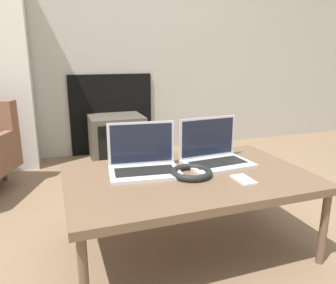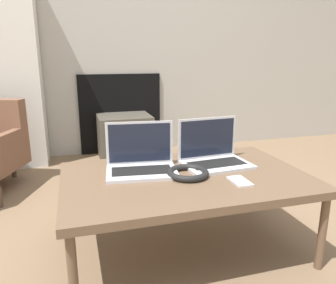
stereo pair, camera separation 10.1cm
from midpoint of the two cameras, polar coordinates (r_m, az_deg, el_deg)
name	(u,v)px [view 1 (the left image)]	position (r m, az deg, el deg)	size (l,w,h in m)	color
ground_plane	(201,265)	(1.63, 3.80, -20.60)	(14.00, 14.00, 0.00)	#7A6047
wall_back	(112,17)	(3.29, -10.73, 20.54)	(7.00, 0.08, 2.60)	#ADA89E
table	(189,181)	(1.58, 1.82, -6.74)	(1.15, 0.72, 0.39)	brown
laptop_left	(144,161)	(1.60, -6.08, -3.37)	(0.36, 0.27, 0.23)	silver
laptop_right	(214,154)	(1.73, 6.36, -2.05)	(0.35, 0.26, 0.23)	silver
headphones	(191,172)	(1.55, 2.23, -5.34)	(0.20, 0.20, 0.03)	black
phone	(243,179)	(1.52, 11.11, -6.44)	(0.07, 0.13, 0.01)	silver
tv	(117,137)	(3.10, -9.84, 0.79)	(0.48, 0.42, 0.41)	#4C473D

